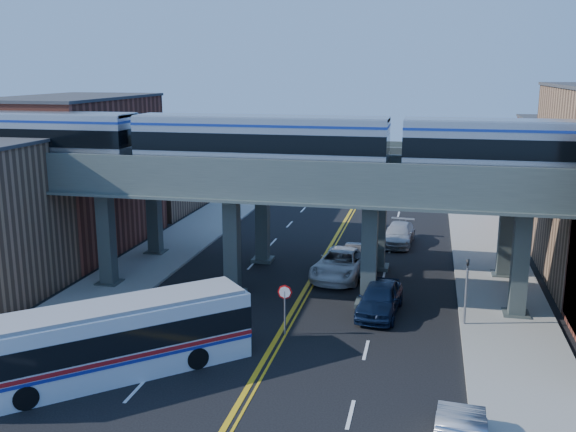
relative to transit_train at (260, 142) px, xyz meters
name	(u,v)px	position (x,y,z in m)	size (l,w,h in m)	color
ground	(264,359)	(2.25, -8.00, -9.14)	(120.00, 120.00, 0.00)	black
sidewalk_west	(132,275)	(-9.25, 2.00, -9.06)	(5.00, 70.00, 0.16)	gray
sidewalk_east	(502,302)	(13.75, 2.00, -9.06)	(5.00, 70.00, 0.16)	gray
building_west_b	(77,174)	(-16.25, 8.00, -3.64)	(8.00, 14.00, 11.00)	brown
building_west_c	(151,168)	(-16.25, 21.00, -5.14)	(8.00, 10.00, 8.00)	#8B6348
building_east_c	(572,177)	(20.75, 21.00, -4.64)	(8.00, 10.00, 9.00)	brown
elevated_viaduct_near	(299,191)	(2.25, 0.00, -2.67)	(52.00, 3.60, 7.40)	#424D4A
elevated_viaduct_far	(320,171)	(2.25, 7.00, -2.67)	(52.00, 3.60, 7.40)	#424D4A
transit_train	(260,142)	(0.00, 0.00, 0.00)	(44.08, 2.76, 3.21)	black
stop_sign	(285,301)	(2.55, -5.00, -7.38)	(0.76, 0.09, 2.63)	slate
traffic_signal	(467,285)	(11.45, -2.00, -6.84)	(0.15, 0.18, 4.10)	slate
transit_bus	(113,341)	(-3.76, -10.89, -7.55)	(10.74, 10.02, 3.10)	silver
car_lane_a	(380,298)	(6.98, -1.14, -8.25)	(2.10, 5.22, 1.78)	#0E1A34
car_lane_b	(358,259)	(4.96, 6.13, -8.29)	(1.81, 5.19, 1.71)	#313033
car_lane_c	(341,264)	(4.05, 4.75, -8.26)	(2.91, 6.31, 1.75)	silver
car_lane_d	(399,234)	(7.25, 13.66, -8.37)	(2.16, 5.33, 1.55)	#B0B1B5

